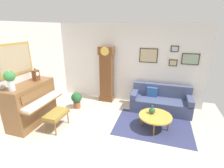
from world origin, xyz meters
name	(u,v)px	position (x,y,z in m)	size (l,w,h in m)	color
ground_plane	(105,139)	(0.00, 0.00, -0.05)	(6.40, 6.00, 0.10)	beige
wall_left	(14,76)	(-2.60, 0.00, 1.41)	(0.13, 4.90, 2.80)	silver
wall_back	(127,64)	(0.02, 2.40, 1.40)	(5.30, 0.13, 2.80)	silver
area_rug	(153,126)	(1.13, 0.88, 0.00)	(2.10, 1.50, 0.01)	navy
piano	(32,103)	(-2.23, 0.07, 0.60)	(0.87, 1.44, 1.19)	brown
piano_bench	(56,115)	(-1.40, 0.00, 0.41)	(0.42, 0.70, 0.48)	brown
grandfather_clock	(106,76)	(-0.69, 2.14, 0.96)	(0.52, 0.34, 2.03)	brown
couch	(160,101)	(1.28, 1.92, 0.31)	(1.90, 0.80, 0.84)	#424C70
coffee_table	(155,116)	(1.17, 0.77, 0.38)	(0.88, 0.88, 0.40)	gold
mantel_clock	(36,75)	(-2.23, 0.39, 1.36)	(0.13, 0.18, 0.38)	brown
flower_vase	(10,78)	(-2.23, -0.45, 1.50)	(0.26, 0.26, 0.58)	silver
green_jug	(152,111)	(1.07, 0.85, 0.49)	(0.17, 0.17, 0.24)	#234C33
potted_plant	(77,99)	(-1.47, 1.25, 0.32)	(0.36, 0.36, 0.56)	#935138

